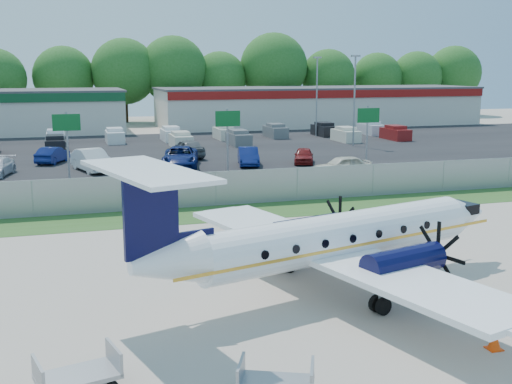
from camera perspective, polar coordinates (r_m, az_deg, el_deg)
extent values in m
plane|color=#B6A99A|center=(24.20, 4.15, -7.96)|extent=(170.00, 170.00, 0.00)
cube|color=#2D561E|center=(35.24, -2.82, -1.88)|extent=(170.00, 4.00, 0.02)
cube|color=black|center=(41.92, -5.14, 0.17)|extent=(170.00, 8.00, 0.02)
cube|color=black|center=(62.39, -9.08, 3.64)|extent=(170.00, 32.00, 0.02)
cube|color=gray|center=(36.94, -3.59, 0.28)|extent=(120.00, 0.02, 1.90)
cube|color=gray|center=(36.77, -3.61, 1.79)|extent=(120.00, 0.06, 0.06)
cube|color=gray|center=(37.13, -3.57, -1.16)|extent=(120.00, 0.06, 0.06)
cube|color=silver|center=(90.27, 5.58, 7.54)|extent=(44.00, 12.00, 5.00)
cube|color=#474749|center=(90.15, 5.61, 9.20)|extent=(44.40, 12.40, 0.24)
cube|color=maroon|center=(84.57, 7.19, 8.64)|extent=(44.00, 0.20, 1.00)
cylinder|color=gray|center=(44.67, -16.38, 3.67)|extent=(0.14, 0.14, 5.00)
cube|color=#0C5923|center=(44.34, -16.51, 5.95)|extent=(1.80, 0.08, 1.10)
cylinder|color=gray|center=(46.06, -2.55, 4.31)|extent=(0.14, 0.14, 5.00)
cube|color=#0C5923|center=(45.74, -2.52, 6.53)|extent=(1.80, 0.08, 1.10)
cylinder|color=gray|center=(49.91, 9.82, 4.68)|extent=(0.14, 0.14, 5.00)
cube|color=#0C5923|center=(49.61, 9.97, 6.72)|extent=(1.80, 0.08, 1.10)
cylinder|color=gray|center=(65.82, 8.73, 7.95)|extent=(0.18, 0.18, 9.00)
cube|color=gray|center=(65.74, 8.85, 11.87)|extent=(0.90, 0.35, 0.18)
cylinder|color=gray|center=(74.96, 5.42, 8.38)|extent=(0.18, 0.18, 9.00)
cube|color=gray|center=(74.89, 5.48, 11.82)|extent=(0.90, 0.35, 0.18)
cylinder|color=white|center=(23.11, 7.50, -3.96)|extent=(11.23, 4.65, 1.70)
cone|color=white|center=(27.69, 18.01, -1.91)|extent=(2.35, 2.17, 1.70)
cone|color=white|center=(19.56, -7.96, -6.19)|extent=(2.70, 2.26, 1.70)
cube|color=black|center=(27.49, 17.81, -1.32)|extent=(1.09, 1.34, 0.40)
cube|color=white|center=(22.96, 6.60, -5.31)|extent=(7.00, 15.94, 0.20)
cylinder|color=black|center=(21.73, 12.98, -6.10)|extent=(3.20, 1.77, 0.98)
cylinder|color=black|center=(25.48, 4.66, -3.32)|extent=(3.20, 1.77, 0.98)
cube|color=black|center=(19.00, -9.31, -2.00)|extent=(1.68, 0.61, 2.60)
cube|color=white|center=(18.72, -9.69, 1.84)|extent=(3.56, 5.92, 0.13)
cylinder|color=gray|center=(26.60, 15.18, -5.26)|extent=(0.11, 0.11, 1.16)
cylinder|color=black|center=(26.69, 15.14, -5.94)|extent=(0.53, 0.29, 0.50)
cylinder|color=black|center=(21.48, 10.95, -9.83)|extent=(0.65, 0.50, 0.57)
cylinder|color=black|center=(25.27, 2.82, -6.43)|extent=(0.65, 0.50, 0.57)
cube|color=gray|center=(16.02, 1.79, -16.70)|extent=(2.08, 1.72, 0.11)
cube|color=gray|center=(15.99, -1.37, -15.67)|extent=(0.50, 1.02, 0.54)
cube|color=gray|center=(15.85, 5.00, -15.96)|extent=(0.50, 1.02, 0.54)
cylinder|color=black|center=(16.63, -0.30, -16.54)|extent=(0.34, 0.23, 0.32)
cube|color=gray|center=(16.87, -15.55, -15.49)|extent=(2.17, 1.60, 0.12)
cube|color=gray|center=(16.57, -18.80, -15.07)|extent=(0.35, 1.15, 0.58)
cube|color=gray|center=(16.97, -12.50, -14.08)|extent=(0.35, 1.15, 0.58)
cylinder|color=black|center=(17.33, -18.25, -15.88)|extent=(0.37, 0.20, 0.35)
cylinder|color=black|center=(17.61, -13.77, -15.18)|extent=(0.37, 0.20, 0.35)
cone|color=#FF4508|center=(24.85, 13.90, -7.12)|extent=(0.35, 0.35, 0.52)
cube|color=#FF4508|center=(24.92, 13.87, -7.66)|extent=(0.37, 0.37, 0.03)
cone|color=#FF4508|center=(19.78, 20.44, -12.19)|extent=(0.39, 0.39, 0.58)
cube|color=#FF4508|center=(19.89, 20.39, -12.92)|extent=(0.41, 0.41, 0.03)
cone|color=#FF4508|center=(37.65, -6.30, -0.72)|extent=(0.33, 0.33, 0.49)
cube|color=#FF4508|center=(37.70, -6.30, -1.07)|extent=(0.35, 0.35, 0.03)
imported|color=beige|center=(47.57, 7.65, 1.40)|extent=(4.52, 1.97, 1.52)
imported|color=silver|center=(51.04, -14.31, 1.80)|extent=(3.27, 5.50, 1.71)
imported|color=navy|center=(51.94, -6.72, 2.22)|extent=(3.94, 6.33, 1.63)
imported|color=navy|center=(52.49, -0.69, 2.39)|extent=(2.47, 4.69, 1.47)
imported|color=maroon|center=(53.60, 4.26, 2.54)|extent=(2.84, 4.15, 1.31)
imported|color=navy|center=(56.37, -17.59, 2.47)|extent=(2.94, 4.42, 1.38)
imported|color=#595B5E|center=(57.29, -6.07, 3.05)|extent=(2.59, 5.10, 1.66)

